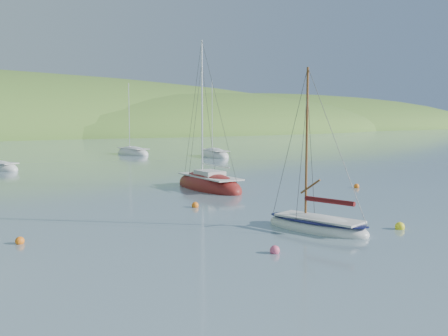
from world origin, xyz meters
TOP-DOWN VIEW (x-y plane):
  - ground at (0.00, 0.00)m, footprint 700.00×700.00m
  - daysailer_white at (0.85, 1.87)m, footprint 2.95×5.77m
  - sloop_red at (5.00, 16.84)m, footprint 3.73×8.67m
  - distant_sloop_b at (17.56, 54.63)m, footprint 2.97×8.31m
  - distant_sloop_d at (24.90, 43.44)m, footprint 5.12×8.81m
  - mooring_buoys at (1.59, 5.30)m, footprint 26.45×11.60m

SIDE VIEW (x-z plane):
  - ground at x=0.00m, z-range 0.00..0.00m
  - mooring_buoys at x=1.59m, z-range -0.12..0.36m
  - distant_sloop_b at x=17.56m, z-range -5.72..6.11m
  - distant_sloop_d at x=24.90m, z-range -5.74..6.14m
  - daysailer_white at x=0.85m, z-range -4.02..4.43m
  - sloop_red at x=5.00m, z-range -6.00..6.45m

